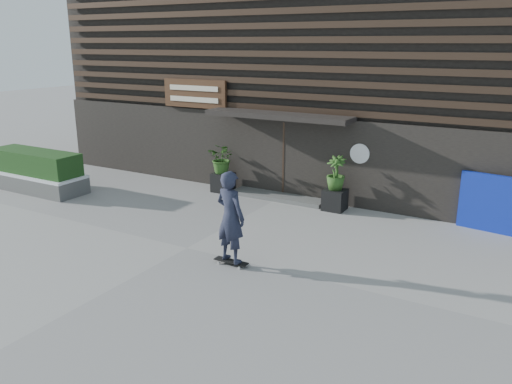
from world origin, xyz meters
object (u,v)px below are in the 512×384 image
Objects in this scene: planter_pot_left at (223,182)px; planter_pot_right at (335,200)px; raised_bed at (37,182)px; blue_tarp at (492,204)px; skateboarder at (230,217)px.

planter_pot_left and planter_pot_right have the same top height.
blue_tarp is at bearing 13.50° from raised_bed.
planter_pot_left is 0.29× the size of skateboarder.
planter_pot_left is at bearing -169.87° from blue_tarp.
planter_pot_left is at bearing 125.16° from skateboarder.
planter_pot_left reaches higher than raised_bed.
blue_tarp is at bearing 4.26° from planter_pot_right.
skateboarder reaches higher than blue_tarp.
planter_pot_right is 0.38× the size of blue_tarp.
blue_tarp is at bearing 2.20° from planter_pot_left.
planter_pot_right is (3.80, 0.00, 0.00)m from planter_pot_left.
skateboarder reaches higher than raised_bed.
skateboarder is at bearing -12.06° from raised_bed.
skateboarder is (-0.50, -4.68, 0.78)m from planter_pot_right.
blue_tarp is (7.82, 0.30, 0.43)m from planter_pot_left.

